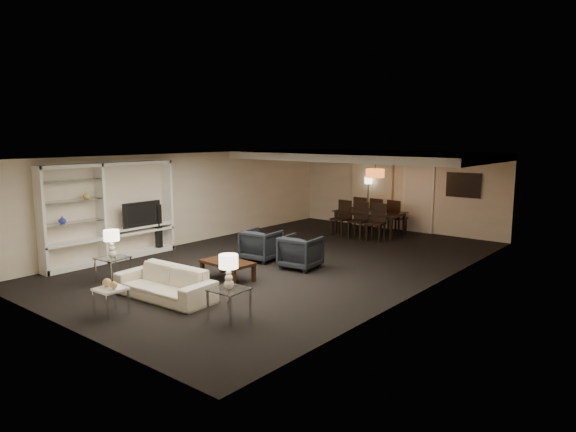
% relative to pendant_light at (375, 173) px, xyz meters
% --- Properties ---
extents(floor, '(11.00, 11.00, 0.00)m').
position_rel_pendant_light_xyz_m(floor, '(-0.30, -3.50, -1.92)').
color(floor, black).
rests_on(floor, ground).
extents(ceiling, '(7.00, 11.00, 0.02)m').
position_rel_pendant_light_xyz_m(ceiling, '(-0.30, -3.50, 0.58)').
color(ceiling, silver).
rests_on(ceiling, ground).
extents(wall_back, '(7.00, 0.02, 2.50)m').
position_rel_pendant_light_xyz_m(wall_back, '(-0.30, 2.00, -0.67)').
color(wall_back, beige).
rests_on(wall_back, ground).
extents(wall_front, '(7.00, 0.02, 2.50)m').
position_rel_pendant_light_xyz_m(wall_front, '(-0.30, -9.00, -0.67)').
color(wall_front, beige).
rests_on(wall_front, ground).
extents(wall_left, '(0.02, 11.00, 2.50)m').
position_rel_pendant_light_xyz_m(wall_left, '(-3.80, -3.50, -0.67)').
color(wall_left, beige).
rests_on(wall_left, ground).
extents(wall_right, '(0.02, 11.00, 2.50)m').
position_rel_pendant_light_xyz_m(wall_right, '(3.20, -3.50, -0.67)').
color(wall_right, beige).
rests_on(wall_right, ground).
extents(ceiling_soffit, '(7.00, 4.00, 0.20)m').
position_rel_pendant_light_xyz_m(ceiling_soffit, '(-0.30, 0.00, 0.48)').
color(ceiling_soffit, silver).
rests_on(ceiling_soffit, ceiling).
extents(curtains, '(1.50, 0.12, 2.40)m').
position_rel_pendant_light_xyz_m(curtains, '(-1.20, 1.92, -0.72)').
color(curtains, beige).
rests_on(curtains, wall_back).
extents(door, '(0.90, 0.05, 2.10)m').
position_rel_pendant_light_xyz_m(door, '(0.40, 1.97, -0.87)').
color(door, silver).
rests_on(door, wall_back).
extents(painting, '(0.95, 0.04, 0.65)m').
position_rel_pendant_light_xyz_m(painting, '(1.80, 1.96, -0.37)').
color(painting, '#142D38').
rests_on(painting, wall_back).
extents(media_unit, '(0.38, 3.40, 2.35)m').
position_rel_pendant_light_xyz_m(media_unit, '(-3.61, -6.10, -0.74)').
color(media_unit, white).
rests_on(media_unit, wall_left).
extents(pendant_light, '(0.52, 0.52, 0.24)m').
position_rel_pendant_light_xyz_m(pendant_light, '(0.00, 0.00, 0.00)').
color(pendant_light, '#D8591E').
rests_on(pendant_light, ceiling_soffit).
extents(sofa, '(2.05, 0.91, 0.59)m').
position_rel_pendant_light_xyz_m(sofa, '(-0.29, -7.10, -1.63)').
color(sofa, beige).
rests_on(sofa, floor).
extents(coffee_table, '(1.14, 0.70, 0.39)m').
position_rel_pendant_light_xyz_m(coffee_table, '(-0.29, -5.50, -1.72)').
color(coffee_table, black).
rests_on(coffee_table, floor).
extents(armchair_left, '(0.88, 0.90, 0.75)m').
position_rel_pendant_light_xyz_m(armchair_left, '(-0.89, -3.80, -1.55)').
color(armchair_left, black).
rests_on(armchair_left, floor).
extents(armchair_right, '(0.89, 0.91, 0.75)m').
position_rel_pendant_light_xyz_m(armchair_right, '(0.31, -3.80, -1.55)').
color(armchair_right, black).
rests_on(armchair_right, floor).
extents(side_table_left, '(0.61, 0.61, 0.51)m').
position_rel_pendant_light_xyz_m(side_table_left, '(-1.99, -7.10, -1.66)').
color(side_table_left, white).
rests_on(side_table_left, floor).
extents(side_table_right, '(0.58, 0.58, 0.51)m').
position_rel_pendant_light_xyz_m(side_table_right, '(1.41, -7.10, -1.66)').
color(side_table_right, silver).
rests_on(side_table_right, floor).
extents(table_lamp_left, '(0.33, 0.33, 0.57)m').
position_rel_pendant_light_xyz_m(table_lamp_left, '(-1.99, -7.10, -1.12)').
color(table_lamp_left, beige).
rests_on(table_lamp_left, side_table_left).
extents(table_lamp_right, '(0.33, 0.33, 0.57)m').
position_rel_pendant_light_xyz_m(table_lamp_right, '(1.41, -7.10, -1.12)').
color(table_lamp_right, '#F4E3CE').
rests_on(table_lamp_right, side_table_right).
extents(marble_table, '(0.47, 0.47, 0.46)m').
position_rel_pendant_light_xyz_m(marble_table, '(-0.29, -8.20, -1.69)').
color(marble_table, white).
rests_on(marble_table, floor).
extents(gold_gourd_a, '(0.15, 0.15, 0.15)m').
position_rel_pendant_light_xyz_m(gold_gourd_a, '(-0.39, -8.20, -1.39)').
color(gold_gourd_a, tan).
rests_on(gold_gourd_a, marble_table).
extents(gold_gourd_b, '(0.13, 0.13, 0.13)m').
position_rel_pendant_light_xyz_m(gold_gourd_b, '(-0.19, -8.20, -1.40)').
color(gold_gourd_b, tan).
rests_on(gold_gourd_b, marble_table).
extents(television, '(1.06, 0.14, 0.61)m').
position_rel_pendant_light_xyz_m(television, '(-3.58, -5.33, -0.86)').
color(television, black).
rests_on(television, media_unit).
extents(vase_blue, '(0.16, 0.16, 0.17)m').
position_rel_pendant_light_xyz_m(vase_blue, '(-3.61, -7.29, -0.77)').
color(vase_blue, '#262DA8').
rests_on(vase_blue, media_unit).
extents(vase_amber, '(0.15, 0.15, 0.16)m').
position_rel_pendant_light_xyz_m(vase_amber, '(-3.61, -6.69, -0.28)').
color(vase_amber, gold).
rests_on(vase_amber, media_unit).
extents(floor_speaker, '(0.16, 0.16, 1.23)m').
position_rel_pendant_light_xyz_m(floor_speaker, '(-3.50, -4.84, -1.30)').
color(floor_speaker, black).
rests_on(floor_speaker, floor).
extents(dining_table, '(2.08, 1.25, 0.71)m').
position_rel_pendant_light_xyz_m(dining_table, '(-0.52, 0.62, -1.57)').
color(dining_table, black).
rests_on(dining_table, floor).
extents(chair_nl, '(0.52, 0.52, 1.05)m').
position_rel_pendant_light_xyz_m(chair_nl, '(-1.12, -0.03, -1.39)').
color(chair_nl, black).
rests_on(chair_nl, floor).
extents(chair_nm, '(0.52, 0.52, 1.05)m').
position_rel_pendant_light_xyz_m(chair_nm, '(-0.52, -0.03, -1.39)').
color(chair_nm, black).
rests_on(chair_nm, floor).
extents(chair_nr, '(0.54, 0.54, 1.05)m').
position_rel_pendant_light_xyz_m(chair_nr, '(0.08, -0.03, -1.39)').
color(chair_nr, black).
rests_on(chair_nr, floor).
extents(chair_fl, '(0.49, 0.49, 1.05)m').
position_rel_pendant_light_xyz_m(chair_fl, '(-1.12, 1.27, -1.39)').
color(chair_fl, black).
rests_on(chair_fl, floor).
extents(chair_fm, '(0.54, 0.54, 1.05)m').
position_rel_pendant_light_xyz_m(chair_fm, '(-0.52, 1.27, -1.39)').
color(chair_fm, black).
rests_on(chair_fm, floor).
extents(chair_fr, '(0.55, 0.55, 1.05)m').
position_rel_pendant_light_xyz_m(chair_fr, '(0.08, 1.27, -1.39)').
color(chair_fr, black).
rests_on(chair_fr, floor).
extents(floor_lamp, '(0.29, 0.29, 1.64)m').
position_rel_pendant_light_xyz_m(floor_lamp, '(-1.21, 1.70, -1.10)').
color(floor_lamp, black).
rests_on(floor_lamp, floor).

